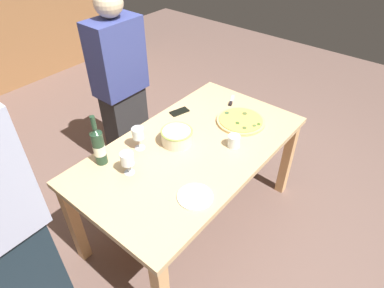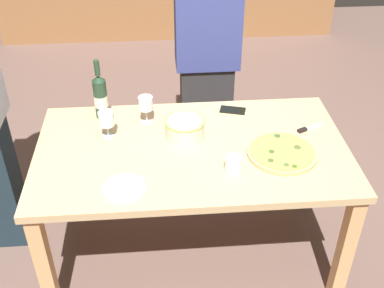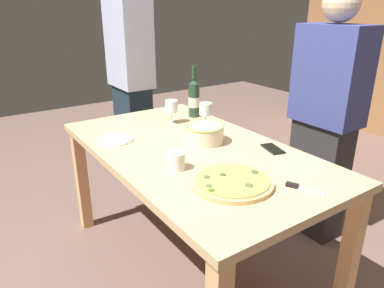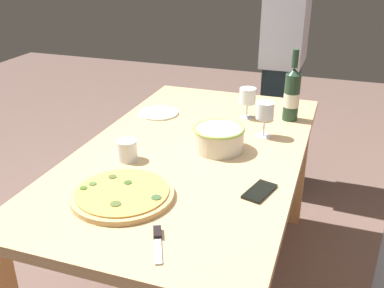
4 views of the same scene
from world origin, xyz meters
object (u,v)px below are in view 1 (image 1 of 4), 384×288
object	(u,v)px
side_plate	(195,197)
person_host	(121,89)
wine_bottle	(99,146)
wine_glass_near_pizza	(127,160)
cell_phone	(179,112)
pizza	(241,121)
wine_glass_by_bottle	(138,134)
pizza_knife	(231,102)
serving_bowl	(177,136)
cup_amber	(234,141)
dining_table	(192,157)

from	to	relation	value
side_plate	person_host	world-z (taller)	person_host
wine_bottle	person_host	bearing A→B (deg)	40.35
wine_glass_near_pizza	side_plate	bearing A→B (deg)	-77.40
wine_glass_near_pizza	person_host	bearing A→B (deg)	51.31
wine_bottle	cell_phone	size ratio (longest dim) A/B	2.39
pizza	wine_bottle	bearing A→B (deg)	154.62
wine_glass_by_bottle	pizza_knife	xyz separation A→B (m)	(0.86, -0.15, -0.11)
serving_bowl	pizza_knife	distance (m)	0.66
wine_bottle	side_plate	xyz separation A→B (m)	(0.14, -0.64, -0.13)
wine_glass_near_pizza	person_host	xyz separation A→B (m)	(0.60, 0.75, -0.06)
wine_glass_near_pizza	pizza_knife	xyz separation A→B (m)	(1.06, -0.02, -0.10)
pizza	wine_glass_by_bottle	bearing A→B (deg)	152.28
cup_amber	cell_phone	size ratio (longest dim) A/B	0.58
pizza	pizza_knife	bearing A→B (deg)	48.24
pizza	wine_glass_by_bottle	size ratio (longest dim) A/B	2.21
dining_table	cup_amber	size ratio (longest dim) A/B	19.30
side_plate	cup_amber	bearing A→B (deg)	9.63
pizza_knife	person_host	world-z (taller)	person_host
pizza	serving_bowl	world-z (taller)	serving_bowl
pizza	wine_glass_near_pizza	xyz separation A→B (m)	(-0.88, 0.23, 0.09)
dining_table	cell_phone	size ratio (longest dim) A/B	11.11
wine_glass_near_pizza	cup_amber	world-z (taller)	wine_glass_near_pizza
serving_bowl	wine_glass_by_bottle	world-z (taller)	wine_glass_by_bottle
pizza_knife	side_plate	bearing A→B (deg)	-157.02
serving_bowl	wine_glass_by_bottle	distance (m)	0.26
cell_phone	dining_table	bearing A→B (deg)	-21.74
wine_bottle	wine_glass_by_bottle	size ratio (longest dim) A/B	2.16
pizza_knife	wine_bottle	bearing A→B (deg)	168.39
wine_glass_by_bottle	serving_bowl	bearing A→B (deg)	-37.13
side_plate	person_host	xyz separation A→B (m)	(0.51, 1.19, 0.04)
cell_phone	wine_bottle	bearing A→B (deg)	-74.19
serving_bowl	wine_bottle	size ratio (longest dim) A/B	0.62
wine_glass_by_bottle	cell_phone	distance (m)	0.51
wine_glass_by_bottle	cup_amber	bearing A→B (deg)	-48.82
dining_table	cell_phone	bearing A→B (deg)	52.26
wine_glass_by_bottle	cell_phone	world-z (taller)	wine_glass_by_bottle
side_plate	cell_phone	size ratio (longest dim) A/B	1.40
wine_glass_near_pizza	wine_glass_by_bottle	bearing A→B (deg)	30.96
pizza	wine_glass_near_pizza	bearing A→B (deg)	165.18
wine_bottle	wine_glass_by_bottle	xyz separation A→B (m)	(0.25, -0.08, -0.02)
pizza_knife	person_host	size ratio (longest dim) A/B	0.10
wine_glass_near_pizza	side_plate	distance (m)	0.46
wine_glass_by_bottle	cell_phone	size ratio (longest dim) A/B	1.10
wine_glass_by_bottle	side_plate	world-z (taller)	wine_glass_by_bottle
pizza_knife	wine_glass_near_pizza	bearing A→B (deg)	178.77
serving_bowl	cell_phone	bearing A→B (deg)	38.46
wine_bottle	wine_glass_near_pizza	distance (m)	0.21
pizza	person_host	xyz separation A→B (m)	(-0.27, 0.99, 0.03)
cell_phone	pizza_knife	world-z (taller)	pizza_knife
person_host	cup_amber	bearing A→B (deg)	11.32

